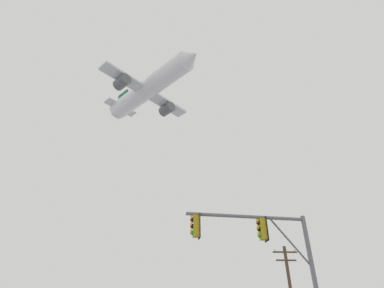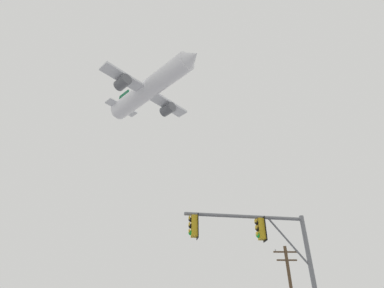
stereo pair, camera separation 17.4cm
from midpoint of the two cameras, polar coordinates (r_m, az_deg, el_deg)
The scene contains 2 objects.
signal_pole_near at distance 14.10m, azimuth 13.45°, elevation -18.49°, with size 5.41×0.90×6.20m.
airplane at distance 49.95m, azimuth -8.13°, elevation 10.03°, with size 16.39×16.70×5.68m.
Camera 1 is at (-0.99, -6.81, 1.69)m, focal length 28.98 mm.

